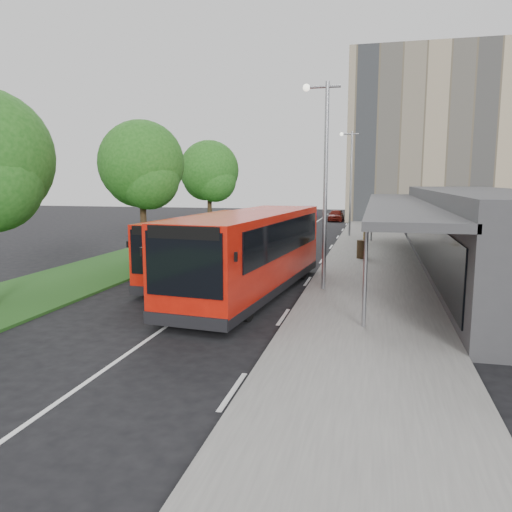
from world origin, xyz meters
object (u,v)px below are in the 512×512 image
Objects in this scene: litter_bin at (362,249)px; lamp_post_near at (323,173)px; car_far at (309,211)px; bollard at (365,236)px; car_near at (336,215)px; bus_main at (251,253)px; tree_far at (209,174)px; bus_second at (210,246)px; lamp_post_far at (350,177)px; tree_mid at (142,169)px.

lamp_post_near is at bearing -99.18° from litter_bin.
car_far is (-7.27, 32.84, 0.01)m from litter_bin.
litter_bin reaches higher than bollard.
car_near is (-2.17, 35.64, -4.06)m from lamp_post_near.
bus_main is at bearing -112.99° from litter_bin.
car_near is at bearing 95.09° from bus_main.
tree_far reaches higher than car_far.
litter_bin is (6.68, 6.51, -0.79)m from bus_second.
bus_main reaches higher than car_near.
lamp_post_far is 2.06× the size of car_near.
tree_mid reaches higher than tree_far.
lamp_post_near is at bearing -95.08° from bollard.
tree_far reaches higher than litter_bin.
litter_bin is 0.25× the size of car_far.
car_far is at bearing 76.77° from tree_far.
lamp_post_far reaches higher than car_near.
bus_main is 36.69m from car_near.
tree_mid is 1.03× the size of tree_far.
bollard is (-0.00, 6.79, -0.02)m from litter_bin.
bollard is at bearing -79.01° from car_near.
lamp_post_far is 0.79× the size of bus_second.
bus_main is 1.14× the size of bus_second.
tree_mid is 7.78× the size of litter_bin.
bus_second is 2.62× the size of car_near.
tree_far is 23.19m from car_far.
lamp_post_near reaches higher than tree_far.
lamp_post_near reaches higher than litter_bin.
bus_second is at bearing -135.76° from litter_bin.
tree_far is at bearing -175.13° from lamp_post_far.
litter_bin is at bearing -89.96° from bollard.
car_near is (3.15, 33.76, -0.79)m from bus_second.
litter_bin is (12.48, 1.34, -4.42)m from tree_mid.
car_far is at bearing 98.16° from lamp_post_near.
tree_mid is 1.94× the size of car_far.
car_near is at bearing 97.90° from lamp_post_far.
litter_bin is (12.48, -10.66, -4.28)m from tree_far.
lamp_post_near is at bearing 27.16° from bus_main.
car_near reaches higher than bollard.
car_far is (-0.59, 39.35, -0.78)m from bus_second.
lamp_post_near is 1.00× the size of lamp_post_far.
car_far is at bearing 95.03° from bus_second.
bus_second reaches higher than litter_bin.
tree_far is at bearing 90.00° from tree_mid.
car_far reaches higher than litter_bin.
lamp_post_far is (11.13, 0.95, -0.22)m from tree_far.
lamp_post_near is at bearing -59.71° from tree_far.
tree_mid reaches higher than bus_second.
tree_far is (0.00, 12.00, -0.14)m from tree_mid.
bus_main is at bearing -158.67° from lamp_post_near.
bus_second is (-5.32, 1.89, -3.27)m from lamp_post_near.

